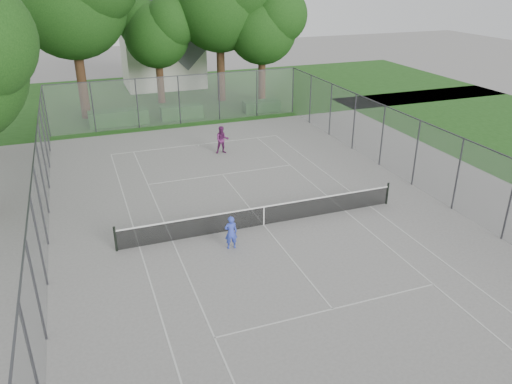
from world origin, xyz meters
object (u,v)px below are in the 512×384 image
object	(u,v)px
girl_player	(231,232)
woman_player	(222,140)
tennis_net	(264,215)
house	(162,48)

from	to	relation	value
girl_player	woman_player	world-z (taller)	woman_player
tennis_net	girl_player	world-z (taller)	girl_player
tennis_net	woman_player	world-z (taller)	woman_player
girl_player	woman_player	bearing A→B (deg)	-100.00
house	girl_player	bearing A→B (deg)	-96.01
tennis_net	house	bearing A→B (deg)	87.41
tennis_net	house	xyz separation A→B (m)	(1.37, 30.30, 3.10)
house	girl_player	xyz separation A→B (m)	(-3.33, -31.68, -2.90)
woman_player	tennis_net	bearing A→B (deg)	-86.06
tennis_net	woman_player	size ratio (longest dim) A/B	7.52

